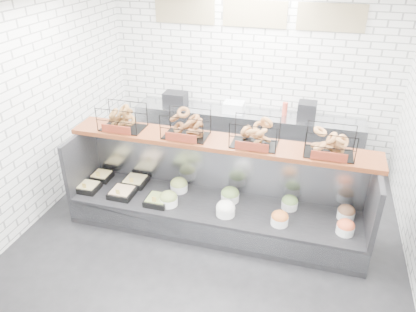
% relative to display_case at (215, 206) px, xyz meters
% --- Properties ---
extents(ground, '(5.50, 5.50, 0.00)m').
position_rel_display_case_xyz_m(ground, '(0.01, -0.34, -0.33)').
color(ground, black).
rests_on(ground, ground).
extents(room_shell, '(5.02, 5.51, 3.01)m').
position_rel_display_case_xyz_m(room_shell, '(0.01, 0.26, 1.73)').
color(room_shell, white).
rests_on(room_shell, ground).
extents(display_case, '(4.00, 0.90, 1.20)m').
position_rel_display_case_xyz_m(display_case, '(0.00, 0.00, 0.00)').
color(display_case, black).
rests_on(display_case, ground).
extents(bagel_shelf, '(4.10, 0.50, 0.40)m').
position_rel_display_case_xyz_m(bagel_shelf, '(0.00, 0.17, 1.06)').
color(bagel_shelf, '#502211').
rests_on(bagel_shelf, display_case).
extents(prep_counter, '(4.00, 0.60, 1.20)m').
position_rel_display_case_xyz_m(prep_counter, '(0.00, 2.09, 0.14)').
color(prep_counter, '#93969B').
rests_on(prep_counter, ground).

